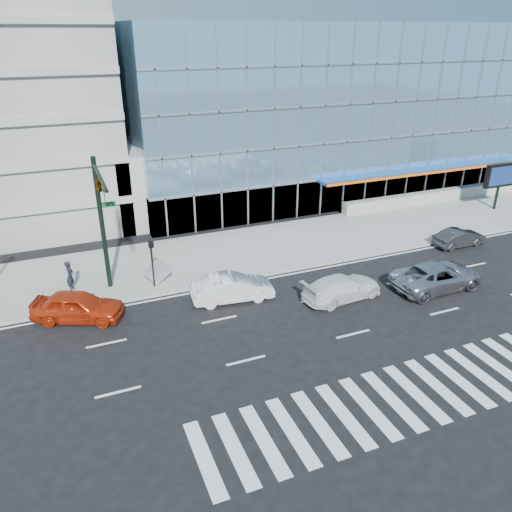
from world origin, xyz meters
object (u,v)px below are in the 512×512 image
Objects in this scene: marquee_sign at (501,176)px; tilted_panel at (157,272)px; traffic_signal at (101,199)px; silver_suv at (437,276)px; ped_signal_post at (152,256)px; red_sedan at (78,306)px; dark_sedan at (459,238)px; pedestrian at (70,276)px; white_suv at (342,287)px; white_sedan at (232,288)px.

tilted_panel is at bearing -174.35° from marquee_sign.
silver_suv is (18.41, -6.15, -5.35)m from traffic_signal.
traffic_signal reaches higher than ped_signal_post.
tilted_panel is at bearing 65.69° from silver_suv.
traffic_signal is 1.65× the size of red_sedan.
red_sedan is at bearing -141.44° from traffic_signal.
ped_signal_post is at bearing -174.29° from marquee_sign.
silver_suv is 16.99m from tilted_panel.
dark_sedan is (-8.59, -4.99, -2.42)m from marquee_sign.
marquee_sign is 3.08× the size of tilted_panel.
pedestrian is at bearing 163.15° from ped_signal_post.
tilted_panel is (-9.66, 5.49, 0.34)m from white_suv.
tilted_panel reaches higher than red_sedan.
white_sedan is 9.74m from pedestrian.
silver_suv is at bearing -78.28° from red_sedan.
red_sedan is (-4.56, -2.02, -1.31)m from ped_signal_post.
silver_suv reaches higher than white_suv.
silver_suv is at bearing -146.72° from marquee_sign.
ped_signal_post reaches higher than silver_suv.
marquee_sign is 10.22m from dark_sedan.
white_suv is at bearing -79.14° from red_sedan.
silver_suv is 1.22× the size of white_sedan.
traffic_signal is 33.32m from marquee_sign.
ped_signal_post reaches higher than dark_sedan.
pedestrian is (-20.60, 7.94, 0.28)m from silver_suv.
white_suv is at bearing 78.17° from silver_suv.
silver_suv is (-14.59, -9.57, -2.26)m from marquee_sign.
silver_suv is at bearing -99.24° from white_sedan.
tilted_panel reaches higher than white_suv.
silver_suv is at bearing -18.46° from traffic_signal.
ped_signal_post is at bearing -167.09° from tilted_panel.
red_sedan reaches higher than white_suv.
marquee_sign is at bearing -70.40° from white_sedan.
traffic_signal is 8.82m from white_sedan.
tilted_panel is at bearing -42.53° from red_sedan.
white_suv is 16.13m from pedestrian.
silver_suv is 3.10× the size of pedestrian.
ped_signal_post is 0.61× the size of white_suv.
tilted_panel is at bearing 12.76° from ped_signal_post.
white_sedan is (3.91, -3.14, -1.36)m from ped_signal_post.
white_sedan is at bearing -38.76° from ped_signal_post.
silver_suv is 20.96m from red_sedan.
traffic_signal is 14.47m from white_suv.
silver_suv is at bearing -106.84° from white_suv.
marquee_sign is at bearing 5.92° from traffic_signal.
traffic_signal reaches higher than marquee_sign.
traffic_signal is 5.81m from pedestrian.
pedestrian is (-4.68, 1.42, -1.05)m from ped_signal_post.
dark_sedan is at bearing -65.71° from red_sedan.
ped_signal_post is 0.75× the size of marquee_sign.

